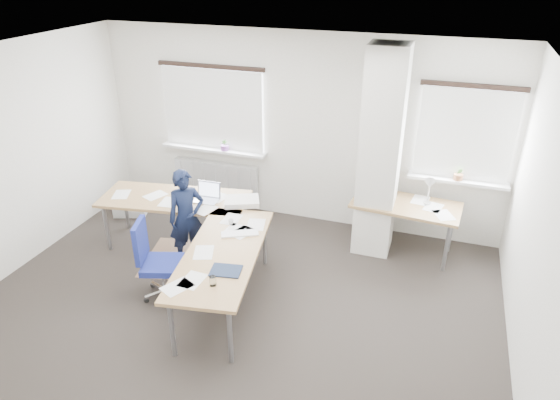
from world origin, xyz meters
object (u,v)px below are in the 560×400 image
(desk_side, at_px, (406,207))
(task_chair, at_px, (161,276))
(desk_main, at_px, (201,224))
(person, at_px, (187,218))

(desk_side, xyz_separation_m, task_chair, (-2.60, -1.95, -0.40))
(desk_main, relative_size, person, 2.15)
(desk_main, bearing_deg, desk_side, 19.67)
(desk_main, bearing_deg, task_chair, -120.07)
(desk_side, distance_m, person, 2.89)
(desk_main, xyz_separation_m, desk_side, (2.36, 1.32, -0.01))
(person, bearing_deg, desk_main, -72.59)
(task_chair, bearing_deg, desk_side, 19.69)
(person, bearing_deg, task_chair, -128.72)
(desk_side, bearing_deg, task_chair, -138.30)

